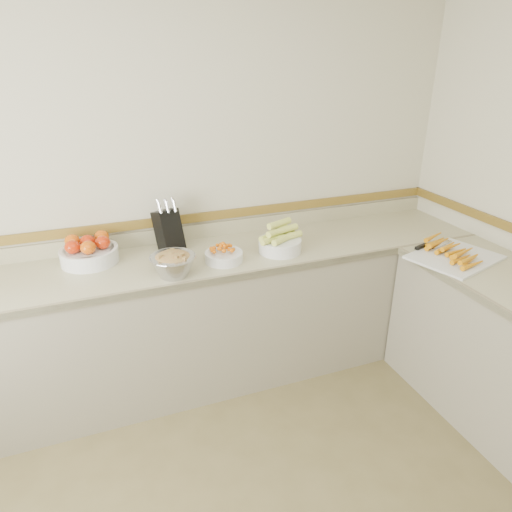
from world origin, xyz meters
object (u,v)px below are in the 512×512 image
object	(u,v)px
corn_bowl	(280,242)
cutting_board	(453,254)
cherry_tomato_bowl	(224,255)
rhubarb_bowl	(173,263)
knife_block	(168,229)
tomato_bowl	(89,252)

from	to	relation	value
corn_bowl	cutting_board	xyz separation A→B (m)	(0.97, -0.47, -0.04)
cherry_tomato_bowl	cutting_board	size ratio (longest dim) A/B	0.39
corn_bowl	cutting_board	bearing A→B (deg)	-25.89
cutting_board	rhubarb_bowl	bearing A→B (deg)	167.76
knife_block	tomato_bowl	xyz separation A→B (m)	(-0.49, -0.02, -0.07)
rhubarb_bowl	corn_bowl	bearing A→B (deg)	8.63
tomato_bowl	corn_bowl	xyz separation A→B (m)	(1.15, -0.26, -0.00)
knife_block	tomato_bowl	size ratio (longest dim) A/B	1.01
knife_block	corn_bowl	world-z (taller)	knife_block
knife_block	rhubarb_bowl	size ratio (longest dim) A/B	1.32
knife_block	cherry_tomato_bowl	size ratio (longest dim) A/B	1.49
knife_block	cutting_board	distance (m)	1.79
cherry_tomato_bowl	rhubarb_bowl	world-z (taller)	rhubarb_bowl
cutting_board	cherry_tomato_bowl	bearing A→B (deg)	161.51
knife_block	cutting_board	world-z (taller)	knife_block
tomato_bowl	cutting_board	distance (m)	2.24
rhubarb_bowl	cutting_board	size ratio (longest dim) A/B	0.44
knife_block	tomato_bowl	world-z (taller)	knife_block
cherry_tomato_bowl	corn_bowl	bearing A→B (deg)	2.90
corn_bowl	rhubarb_bowl	world-z (taller)	corn_bowl
knife_block	cutting_board	xyz separation A→B (m)	(1.63, -0.75, -0.12)
corn_bowl	cherry_tomato_bowl	bearing A→B (deg)	-177.10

